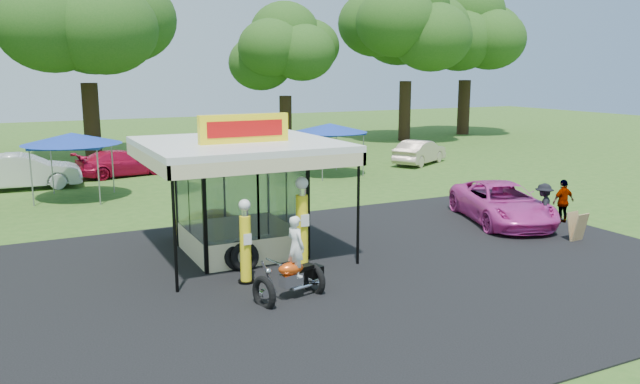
{
  "coord_description": "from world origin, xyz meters",
  "views": [
    {
      "loc": [
        -7.9,
        -12.12,
        5.4
      ],
      "look_at": [
        0.14,
        4.0,
        1.86
      ],
      "focal_mm": 35.0,
      "sensor_mm": 36.0,
      "label": 1
    }
  ],
  "objects_px": {
    "motorcycle": "(294,266)",
    "tent_west": "(72,139)",
    "pink_sedan": "(502,203)",
    "bg_car_e": "(420,152)",
    "kiosk_car": "(219,222)",
    "bg_car_d": "(318,148)",
    "tent_east": "(330,128)",
    "gas_pump_left": "(245,244)",
    "bg_car_a": "(23,171)",
    "spectator_east_a": "(543,207)",
    "gas_station_kiosk": "(240,195)",
    "spectator_east_b": "(563,202)",
    "gas_pump_right": "(302,226)",
    "bg_car_b": "(122,163)",
    "a_frame_sign": "(577,227)"
  },
  "relations": [
    {
      "from": "motorcycle",
      "to": "tent_west",
      "type": "bearing_deg",
      "value": 89.26
    },
    {
      "from": "pink_sedan",
      "to": "tent_west",
      "type": "height_order",
      "value": "tent_west"
    },
    {
      "from": "pink_sedan",
      "to": "bg_car_e",
      "type": "height_order",
      "value": "pink_sedan"
    },
    {
      "from": "kiosk_car",
      "to": "bg_car_d",
      "type": "relative_size",
      "value": 0.56
    },
    {
      "from": "tent_east",
      "to": "kiosk_car",
      "type": "bearing_deg",
      "value": -134.18
    },
    {
      "from": "gas_pump_left",
      "to": "tent_west",
      "type": "relative_size",
      "value": 0.55
    },
    {
      "from": "bg_car_a",
      "to": "bg_car_d",
      "type": "bearing_deg",
      "value": -77.34
    },
    {
      "from": "kiosk_car",
      "to": "spectator_east_a",
      "type": "bearing_deg",
      "value": -112.86
    },
    {
      "from": "gas_station_kiosk",
      "to": "gas_pump_left",
      "type": "xyz_separation_m",
      "value": [
        -0.79,
        -2.64,
        -0.72
      ]
    },
    {
      "from": "kiosk_car",
      "to": "spectator_east_b",
      "type": "bearing_deg",
      "value": -108.51
    },
    {
      "from": "gas_pump_right",
      "to": "pink_sedan",
      "type": "distance_m",
      "value": 8.82
    },
    {
      "from": "gas_station_kiosk",
      "to": "spectator_east_b",
      "type": "relative_size",
      "value": 3.38
    },
    {
      "from": "gas_station_kiosk",
      "to": "pink_sedan",
      "type": "xyz_separation_m",
      "value": [
        9.63,
        -0.55,
        -1.07
      ]
    },
    {
      "from": "motorcycle",
      "to": "bg_car_b",
      "type": "xyz_separation_m",
      "value": [
        -0.75,
        20.03,
        -0.15
      ]
    },
    {
      "from": "spectator_east_a",
      "to": "spectator_east_b",
      "type": "xyz_separation_m",
      "value": [
        1.38,
        0.41,
        -0.02
      ]
    },
    {
      "from": "kiosk_car",
      "to": "spectator_east_b",
      "type": "height_order",
      "value": "spectator_east_b"
    },
    {
      "from": "tent_west",
      "to": "bg_car_d",
      "type": "bearing_deg",
      "value": 22.83
    },
    {
      "from": "bg_car_a",
      "to": "bg_car_d",
      "type": "xyz_separation_m",
      "value": [
        16.39,
        2.66,
        -0.12
      ]
    },
    {
      "from": "gas_station_kiosk",
      "to": "bg_car_e",
      "type": "xyz_separation_m",
      "value": [
        15.3,
        12.42,
        -1.08
      ]
    },
    {
      "from": "bg_car_a",
      "to": "tent_west",
      "type": "relative_size",
      "value": 1.23
    },
    {
      "from": "gas_pump_left",
      "to": "pink_sedan",
      "type": "bearing_deg",
      "value": 11.29
    },
    {
      "from": "spectator_east_a",
      "to": "spectator_east_b",
      "type": "bearing_deg",
      "value": 159.71
    },
    {
      "from": "gas_pump_left",
      "to": "a_frame_sign",
      "type": "relative_size",
      "value": 2.37
    },
    {
      "from": "kiosk_car",
      "to": "bg_car_b",
      "type": "relative_size",
      "value": 0.61
    },
    {
      "from": "gas_pump_left",
      "to": "a_frame_sign",
      "type": "bearing_deg",
      "value": -4.81
    },
    {
      "from": "gas_station_kiosk",
      "to": "bg_car_e",
      "type": "bearing_deg",
      "value": 39.06
    },
    {
      "from": "gas_pump_right",
      "to": "motorcycle",
      "type": "relative_size",
      "value": 1.23
    },
    {
      "from": "bg_car_b",
      "to": "gas_pump_left",
      "type": "bearing_deg",
      "value": 167.94
    },
    {
      "from": "bg_car_e",
      "to": "tent_west",
      "type": "relative_size",
      "value": 1.06
    },
    {
      "from": "gas_pump_right",
      "to": "a_frame_sign",
      "type": "xyz_separation_m",
      "value": [
        9.04,
        -1.34,
        -0.77
      ]
    },
    {
      "from": "motorcycle",
      "to": "tent_east",
      "type": "bearing_deg",
      "value": 45.93
    },
    {
      "from": "bg_car_b",
      "to": "bg_car_d",
      "type": "xyz_separation_m",
      "value": [
        11.77,
        0.93,
        0.03
      ]
    },
    {
      "from": "tent_west",
      "to": "bg_car_e",
      "type": "bearing_deg",
      "value": 5.13
    },
    {
      "from": "gas_station_kiosk",
      "to": "motorcycle",
      "type": "relative_size",
      "value": 2.56
    },
    {
      "from": "bg_car_a",
      "to": "bg_car_d",
      "type": "relative_size",
      "value": 0.98
    },
    {
      "from": "gas_station_kiosk",
      "to": "bg_car_d",
      "type": "height_order",
      "value": "gas_station_kiosk"
    },
    {
      "from": "spectator_east_a",
      "to": "bg_car_b",
      "type": "height_order",
      "value": "spectator_east_a"
    },
    {
      "from": "tent_west",
      "to": "gas_station_kiosk",
      "type": "bearing_deg",
      "value": -71.39
    },
    {
      "from": "kiosk_car",
      "to": "spectator_east_a",
      "type": "height_order",
      "value": "spectator_east_a"
    },
    {
      "from": "gas_station_kiosk",
      "to": "spectator_east_b",
      "type": "xyz_separation_m",
      "value": [
        11.47,
        -1.63,
        -0.98
      ]
    },
    {
      "from": "bg_car_a",
      "to": "bg_car_e",
      "type": "xyz_separation_m",
      "value": [
        20.79,
        -1.75,
        -0.12
      ]
    },
    {
      "from": "bg_car_e",
      "to": "spectator_east_a",
      "type": "bearing_deg",
      "value": 130.39
    },
    {
      "from": "spectator_east_a",
      "to": "bg_car_a",
      "type": "bearing_deg",
      "value": -83.0
    },
    {
      "from": "tent_west",
      "to": "bg_car_b",
      "type": "bearing_deg",
      "value": 62.17
    },
    {
      "from": "bg_car_a",
      "to": "tent_west",
      "type": "xyz_separation_m",
      "value": [
        1.89,
        -3.45,
        1.73
      ]
    },
    {
      "from": "gas_pump_left",
      "to": "motorcycle",
      "type": "bearing_deg",
      "value": -66.11
    },
    {
      "from": "motorcycle",
      "to": "pink_sedan",
      "type": "bearing_deg",
      "value": 6.22
    },
    {
      "from": "motorcycle",
      "to": "bg_car_d",
      "type": "distance_m",
      "value": 23.68
    },
    {
      "from": "a_frame_sign",
      "to": "tent_west",
      "type": "height_order",
      "value": "tent_west"
    },
    {
      "from": "a_frame_sign",
      "to": "bg_car_b",
      "type": "distance_m",
      "value": 22.29
    }
  ]
}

